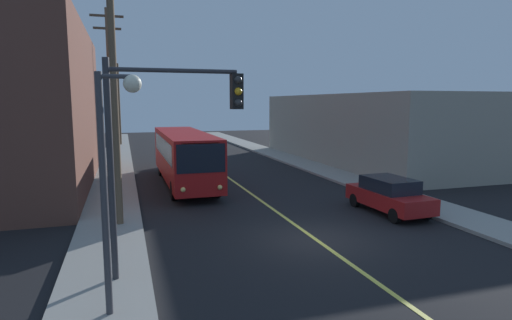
% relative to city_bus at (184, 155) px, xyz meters
% --- Properties ---
extents(ground_plane, '(120.00, 120.00, 0.00)m').
position_rel_city_bus_xyz_m(ground_plane, '(3.11, -12.09, -1.82)').
color(ground_plane, black).
extents(sidewalk_left, '(2.50, 90.00, 0.15)m').
position_rel_city_bus_xyz_m(sidewalk_left, '(-4.14, -2.09, -1.74)').
color(sidewalk_left, gray).
rests_on(sidewalk_left, ground).
extents(sidewalk_right, '(2.50, 90.00, 0.15)m').
position_rel_city_bus_xyz_m(sidewalk_right, '(10.36, -2.09, -1.74)').
color(sidewalk_right, gray).
rests_on(sidewalk_right, ground).
extents(lane_stripe_center, '(0.16, 60.00, 0.01)m').
position_rel_city_bus_xyz_m(lane_stripe_center, '(3.11, 2.91, -1.81)').
color(lane_stripe_center, '#D8CC4C').
rests_on(lane_stripe_center, ground).
extents(building_right_warehouse, '(12.00, 23.39, 5.64)m').
position_rel_city_bus_xyz_m(building_right_warehouse, '(17.60, 5.65, 1.00)').
color(building_right_warehouse, gray).
rests_on(building_right_warehouse, ground).
extents(city_bus, '(2.58, 12.16, 3.20)m').
position_rel_city_bus_xyz_m(city_bus, '(0.00, 0.00, 0.00)').
color(city_bus, maroon).
rests_on(city_bus, ground).
extents(parked_car_red, '(1.95, 4.46, 1.62)m').
position_rel_city_bus_xyz_m(parked_car_red, '(7.90, -9.68, -0.98)').
color(parked_car_red, maroon).
rests_on(parked_car_red, ground).
extents(utility_pole_near, '(2.40, 0.28, 11.32)m').
position_rel_city_bus_xyz_m(utility_pole_near, '(-3.76, -8.33, 4.52)').
color(utility_pole_near, brown).
rests_on(utility_pole_near, sidewalk_left).
extents(utility_pole_mid, '(2.40, 0.28, 11.82)m').
position_rel_city_bus_xyz_m(utility_pole_mid, '(-4.33, 8.48, 4.78)').
color(utility_pole_mid, brown).
rests_on(utility_pole_mid, sidewalk_left).
extents(utility_pole_far, '(2.40, 0.28, 9.30)m').
position_rel_city_bus_xyz_m(utility_pole_far, '(-3.87, 25.83, 3.47)').
color(utility_pole_far, brown).
rests_on(utility_pole_far, sidewalk_left).
extents(traffic_signal_left_corner, '(3.75, 0.48, 6.00)m').
position_rel_city_bus_xyz_m(traffic_signal_left_corner, '(-2.31, -13.95, 2.49)').
color(traffic_signal_left_corner, '#2D2D33').
rests_on(traffic_signal_left_corner, sidewalk_left).
extents(street_lamp_left, '(0.98, 0.40, 5.50)m').
position_rel_city_bus_xyz_m(street_lamp_left, '(-3.72, -15.94, 1.92)').
color(street_lamp_left, '#38383D').
rests_on(street_lamp_left, sidewalk_left).
extents(fire_hydrant, '(0.44, 0.26, 0.84)m').
position_rel_city_bus_xyz_m(fire_hydrant, '(9.96, -8.20, -1.23)').
color(fire_hydrant, red).
rests_on(fire_hydrant, sidewalk_right).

